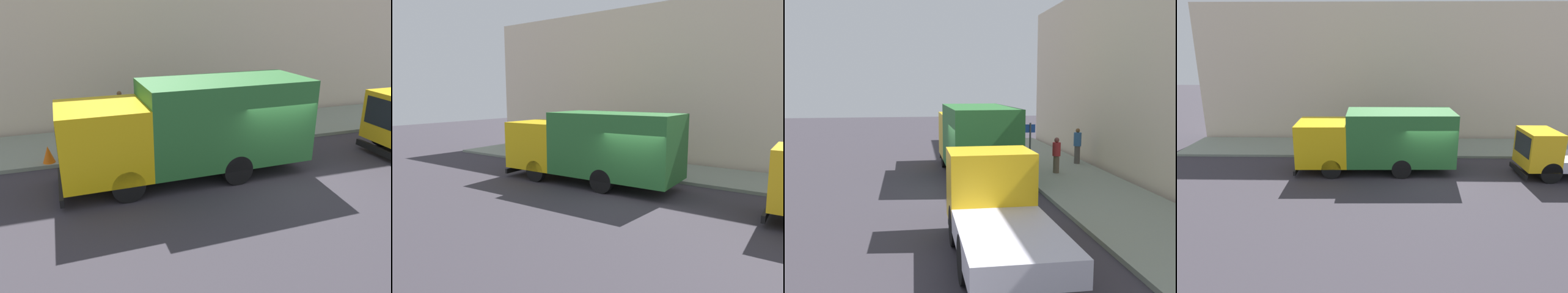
{
  "view_description": "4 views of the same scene",
  "coord_description": "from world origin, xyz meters",
  "views": [
    {
      "loc": [
        -10.44,
        6.29,
        5.38
      ],
      "look_at": [
        0.61,
        2.58,
        1.13
      ],
      "focal_mm": 34.91,
      "sensor_mm": 36.0,
      "label": 1
    },
    {
      "loc": [
        -11.97,
        -5.95,
        3.98
      ],
      "look_at": [
        1.17,
        3.08,
        1.61
      ],
      "focal_mm": 32.12,
      "sensor_mm": 36.0,
      "label": 2
    },
    {
      "loc": [
        -1.61,
        -16.45,
        4.11
      ],
      "look_at": [
        1.01,
        1.59,
        1.5
      ],
      "focal_mm": 39.58,
      "sensor_mm": 36.0,
      "label": 3
    },
    {
      "loc": [
        -16.68,
        2.55,
        6.59
      ],
      "look_at": [
        1.05,
        2.92,
        1.29
      ],
      "focal_mm": 31.9,
      "sensor_mm": 36.0,
      "label": 4
    }
  ],
  "objects": [
    {
      "name": "pedestrian_standing",
      "position": [
        6.38,
        4.22,
        1.09
      ],
      "size": [
        0.47,
        0.47,
        1.8
      ],
      "rotation": [
        0.0,
        0.0,
        4.43
      ],
      "color": "#514B47",
      "rests_on": "sidewalk"
    },
    {
      "name": "large_utility_truck",
      "position": [
        0.89,
        2.61,
        1.75
      ],
      "size": [
        2.76,
        8.25,
        3.22
      ],
      "rotation": [
        0.0,
        0.0,
        0.02
      ],
      "color": "#E3B710",
      "rests_on": "ground"
    },
    {
      "name": "sidewalk",
      "position": [
        4.99,
        0.0,
        0.07
      ],
      "size": [
        3.98,
        30.0,
        0.14
      ],
      "primitive_type": "cube",
      "color": "gray",
      "rests_on": "ground"
    },
    {
      "name": "building_facade",
      "position": [
        7.48,
        0.0,
        4.57
      ],
      "size": [
        0.5,
        30.0,
        9.14
      ],
      "primitive_type": "cube",
      "color": "beige",
      "rests_on": "ground"
    },
    {
      "name": "ground",
      "position": [
        0.0,
        0.0,
        0.0
      ],
      "size": [
        80.0,
        80.0,
        0.0
      ],
      "primitive_type": "plane",
      "color": "#36323A"
    },
    {
      "name": "small_flatbed_truck",
      "position": [
        0.26,
        -6.46,
        1.14
      ],
      "size": [
        2.23,
        5.17,
        2.41
      ],
      "rotation": [
        0.0,
        0.0,
        0.01
      ],
      "color": "yellow",
      "rests_on": "ground"
    },
    {
      "name": "pedestrian_walking",
      "position": [
        4.58,
        2.11,
        0.99
      ],
      "size": [
        0.48,
        0.48,
        1.62
      ],
      "rotation": [
        0.0,
        0.0,
        2.77
      ],
      "color": "brown",
      "rests_on": "sidewalk"
    },
    {
      "name": "traffic_cone_orange",
      "position": [
        3.28,
        7.26,
        0.45
      ],
      "size": [
        0.43,
        0.43,
        0.62
      ],
      "primitive_type": "cone",
      "color": "orange",
      "rests_on": "sidewalk"
    },
    {
      "name": "street_sign_post",
      "position": [
        3.27,
        1.81,
        1.53
      ],
      "size": [
        0.44,
        0.08,
        2.33
      ],
      "color": "#4C5156",
      "rests_on": "sidewalk"
    }
  ]
}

